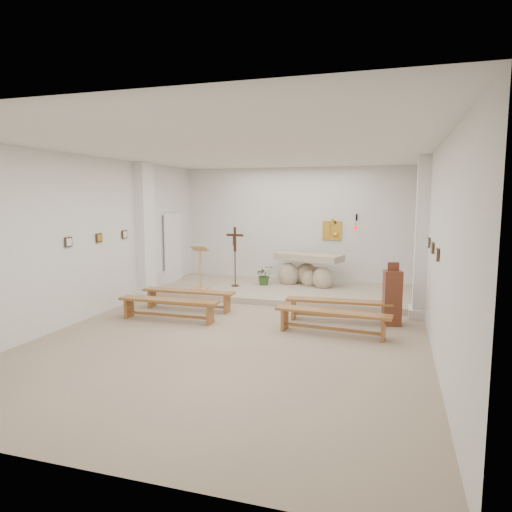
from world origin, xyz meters
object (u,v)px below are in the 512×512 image
(donation_pedestal, at_px, (392,297))
(bench_left_front, at_px, (188,295))
(bench_right_front, at_px, (338,305))
(bench_right_second, at_px, (332,317))
(lectern, at_px, (200,267))
(bench_left_second, at_px, (168,305))
(crucifix_stand, at_px, (235,252))
(altar, at_px, (308,272))

(donation_pedestal, xyz_separation_m, bench_left_front, (-4.55, -0.08, -0.22))
(bench_right_front, bearing_deg, bench_right_second, -92.88)
(lectern, relative_size, bench_right_front, 0.55)
(bench_left_front, bearing_deg, donation_pedestal, 0.14)
(donation_pedestal, height_order, bench_right_front, donation_pedestal)
(lectern, distance_m, donation_pedestal, 5.20)
(bench_left_front, relative_size, bench_left_second, 1.00)
(lectern, bearing_deg, bench_right_second, -37.07)
(bench_left_front, xyz_separation_m, bench_right_second, (3.47, -0.99, 0.00))
(donation_pedestal, distance_m, bench_left_second, 4.68)
(donation_pedestal, relative_size, bench_left_second, 0.59)
(crucifix_stand, bearing_deg, bench_right_front, -31.45)
(crucifix_stand, height_order, bench_left_front, crucifix_stand)
(bench_left_front, height_order, bench_right_second, same)
(crucifix_stand, xyz_separation_m, bench_left_front, (-0.33, -2.31, -0.76))
(bench_right_front, bearing_deg, bench_left_second, -166.99)
(crucifix_stand, bearing_deg, altar, 27.62)
(crucifix_stand, height_order, donation_pedestal, crucifix_stand)
(altar, height_order, crucifix_stand, crucifix_stand)
(bench_left_front, distance_m, bench_right_second, 3.61)
(bench_left_second, bearing_deg, altar, 60.67)
(bench_right_second, bearing_deg, bench_left_front, 169.31)
(donation_pedestal, xyz_separation_m, bench_left_second, (-4.55, -1.07, -0.22))
(bench_right_front, distance_m, bench_left_second, 3.61)
(bench_right_front, bearing_deg, crucifix_stand, 140.76)
(donation_pedestal, distance_m, bench_right_second, 1.54)
(lectern, xyz_separation_m, bench_right_second, (3.88, -2.61, -0.40))
(donation_pedestal, bearing_deg, altar, 116.75)
(donation_pedestal, bearing_deg, bench_right_front, 173.68)
(crucifix_stand, xyz_separation_m, bench_left_second, (-0.33, -3.30, -0.76))
(bench_left_front, bearing_deg, bench_left_second, -90.90)
(bench_right_second, bearing_deg, bench_right_front, 95.20)
(bench_right_front, bearing_deg, altar, 108.80)
(crucifix_stand, distance_m, bench_right_front, 3.97)
(altar, distance_m, donation_pedestal, 3.81)
(bench_left_front, bearing_deg, bench_right_front, -0.90)
(lectern, xyz_separation_m, bench_left_front, (0.42, -1.62, -0.40))
(bench_right_front, relative_size, bench_right_second, 1.00)
(altar, xyz_separation_m, bench_right_second, (1.23, -4.09, -0.17))
(lectern, height_order, donation_pedestal, lectern)
(altar, relative_size, bench_right_second, 0.90)
(bench_right_front, height_order, bench_right_second, same)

